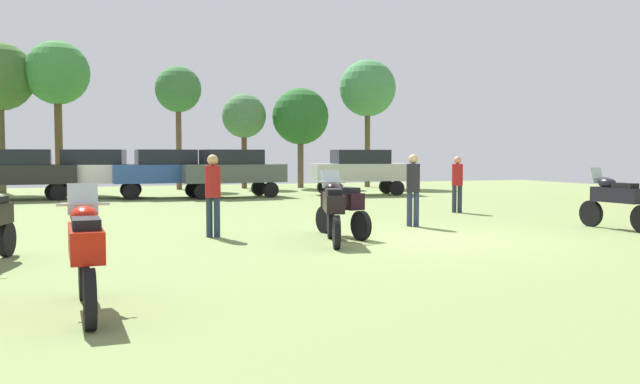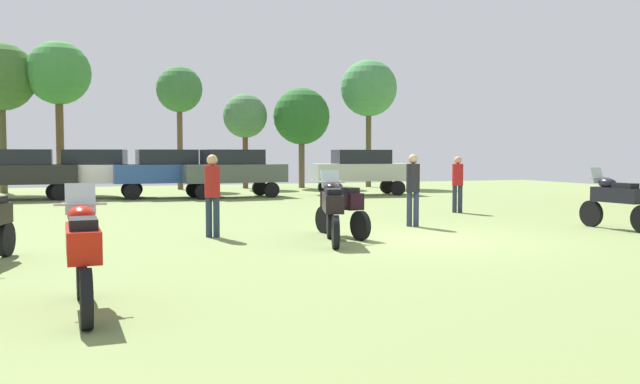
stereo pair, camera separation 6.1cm
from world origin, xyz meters
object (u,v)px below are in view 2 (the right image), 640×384
object	(u,v)px
car_6	(167,170)
tree_4	(302,117)
tree_1	(245,117)
tree_3	(1,78)
person_1	(413,184)
car_3	(96,170)
car_2	(20,171)
person_2	(212,189)
motorcycle_8	(616,199)
person_3	(458,180)
motorcycle_1	(83,250)
motorcycle_7	(341,204)
car_4	(233,170)
car_1	(361,169)
tree_5	(369,89)
motorcycle_4	(333,208)
tree_6	(59,74)
tree_2	(179,91)

from	to	relation	value
car_6	tree_4	xyz separation A→B (m)	(7.79, 5.81, 2.62)
tree_1	tree_3	bearing A→B (deg)	-179.46
person_1	car_3	bearing A→B (deg)	148.71
car_2	person_1	size ratio (longest dim) A/B	2.36
person_2	car_3	bearing A→B (deg)	123.93
motorcycle_8	person_1	xyz separation A→B (m)	(-4.28, 2.32, 0.34)
car_3	person_3	bearing A→B (deg)	-124.94
motorcycle_1	motorcycle_7	world-z (taller)	motorcycle_1
motorcycle_1	car_4	bearing A→B (deg)	71.12
car_4	tree_3	size ratio (longest dim) A/B	0.64
car_1	car_6	size ratio (longest dim) A/B	1.03
tree_4	person_2	bearing A→B (deg)	-113.53
person_1	motorcycle_7	bearing A→B (deg)	-121.91
car_3	car_6	xyz separation A→B (m)	(2.78, -0.74, 0.00)
motorcycle_1	motorcycle_7	bearing A→B (deg)	44.11
motorcycle_1	tree_5	bearing A→B (deg)	57.93
person_2	car_4	bearing A→B (deg)	101.21
person_1	tree_5	world-z (taller)	tree_5
tree_5	car_1	bearing A→B (deg)	-116.58
car_6	person_1	world-z (taller)	car_6
motorcycle_8	tree_1	world-z (taller)	tree_1
car_6	person_1	bearing A→B (deg)	-162.33
car_3	car_4	world-z (taller)	same
car_4	car_6	xyz separation A→B (m)	(-2.61, 0.69, 0.00)
person_2	tree_5	size ratio (longest dim) A/B	0.26
motorcycle_4	car_6	distance (m)	15.45
car_6	tree_5	distance (m)	13.32
car_3	tree_5	bearing A→B (deg)	-61.20
person_1	motorcycle_8	bearing A→B (deg)	2.42
motorcycle_8	tree_6	bearing A→B (deg)	116.55
car_2	tree_3	xyz separation A→B (m)	(-1.14, 5.51, 4.17)
car_2	tree_1	xyz separation A→B (m)	(10.42, 5.61, 2.59)
person_2	tree_2	distance (m)	20.31
motorcycle_1	car_3	world-z (taller)	car_3
motorcycle_7	person_3	world-z (taller)	person_3
motorcycle_1	motorcycle_4	xyz separation A→B (m)	(4.86, 4.59, 0.01)
person_1	tree_2	xyz separation A→B (m)	(-3.11, 19.37, 3.93)
motorcycle_7	person_1	world-z (taller)	person_1
tree_4	car_1	bearing A→B (deg)	-85.34
motorcycle_8	tree_4	size ratio (longest dim) A/B	0.42
motorcycle_8	tree_3	bearing A→B (deg)	120.72
car_3	car_1	bearing A→B (deg)	-87.60
tree_1	person_3	bearing A→B (deg)	-79.97
motorcycle_8	tree_6	distance (m)	25.31
person_1	person_3	world-z (taller)	person_1
motorcycle_4	tree_1	world-z (taller)	tree_1
car_1	tree_1	bearing A→B (deg)	33.05
motorcycle_1	car_2	xyz separation A→B (m)	(-2.26, 20.54, 0.44)
car_6	tree_1	bearing A→B (deg)	-39.21
person_3	tree_6	size ratio (longest dim) A/B	0.25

